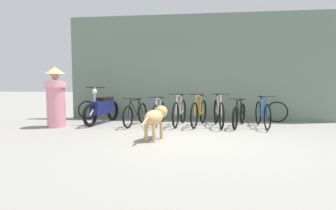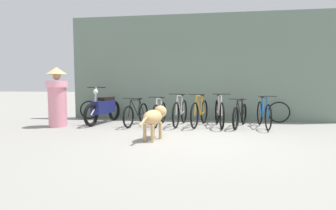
# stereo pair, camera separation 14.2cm
# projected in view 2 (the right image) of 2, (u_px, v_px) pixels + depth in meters

# --- Properties ---
(ground_plane) EXTENTS (60.00, 60.00, 0.00)m
(ground_plane) POSITION_uv_depth(u_px,v_px,m) (197.00, 140.00, 5.52)
(ground_plane) COLOR gray
(shop_wall_back) EXTENTS (8.55, 0.20, 3.38)m
(shop_wall_back) POSITION_uv_depth(u_px,v_px,m) (201.00, 68.00, 8.41)
(shop_wall_back) COLOR slate
(shop_wall_back) RESTS_ON ground
(bicycle_0) EXTENTS (0.46, 1.59, 0.80)m
(bicycle_0) POSITION_uv_depth(u_px,v_px,m) (136.00, 114.00, 7.44)
(bicycle_0) COLOR black
(bicycle_0) RESTS_ON ground
(bicycle_1) EXTENTS (0.46, 1.65, 0.83)m
(bicycle_1) POSITION_uv_depth(u_px,v_px,m) (160.00, 113.00, 7.46)
(bicycle_1) COLOR black
(bicycle_1) RESTS_ON ground
(bicycle_2) EXTENTS (0.46, 1.69, 0.92)m
(bicycle_2) POSITION_uv_depth(u_px,v_px,m) (180.00, 112.00, 7.44)
(bicycle_2) COLOR black
(bicycle_2) RESTS_ON ground
(bicycle_3) EXTENTS (0.54, 1.66, 0.91)m
(bicycle_3) POSITION_uv_depth(u_px,v_px,m) (200.00, 113.00, 7.34)
(bicycle_3) COLOR black
(bicycle_3) RESTS_ON ground
(bicycle_4) EXTENTS (0.46, 1.71, 0.93)m
(bicycle_4) POSITION_uv_depth(u_px,v_px,m) (219.00, 113.00, 7.29)
(bicycle_4) COLOR black
(bicycle_4) RESTS_ON ground
(bicycle_5) EXTENTS (0.64, 1.62, 0.80)m
(bicycle_5) POSITION_uv_depth(u_px,v_px,m) (240.00, 115.00, 7.18)
(bicycle_5) COLOR black
(bicycle_5) RESTS_ON ground
(bicycle_6) EXTENTS (0.46, 1.70, 0.87)m
(bicycle_6) POSITION_uv_depth(u_px,v_px,m) (264.00, 114.00, 7.12)
(bicycle_6) COLOR black
(bicycle_6) RESTS_ON ground
(motorcycle) EXTENTS (0.58, 1.92, 1.09)m
(motorcycle) POSITION_uv_depth(u_px,v_px,m) (104.00, 108.00, 7.83)
(motorcycle) COLOR black
(motorcycle) RESTS_ON ground
(stray_dog) EXTENTS (0.51, 1.07, 0.70)m
(stray_dog) POSITION_uv_depth(u_px,v_px,m) (155.00, 117.00, 5.55)
(stray_dog) COLOR tan
(stray_dog) RESTS_ON ground
(person_in_robes) EXTENTS (0.62, 0.62, 1.64)m
(person_in_robes) POSITION_uv_depth(u_px,v_px,m) (57.00, 96.00, 7.19)
(person_in_robes) COLOR pink
(person_in_robes) RESTS_ON ground
(spare_tire_left) EXTENTS (0.60, 0.21, 0.62)m
(spare_tire_left) POSITION_uv_depth(u_px,v_px,m) (89.00, 110.00, 8.80)
(spare_tire_left) COLOR black
(spare_tire_left) RESTS_ON ground
(spare_tire_right) EXTENTS (0.64, 0.13, 0.64)m
(spare_tire_right) POSITION_uv_depth(u_px,v_px,m) (279.00, 112.00, 7.94)
(spare_tire_right) COLOR black
(spare_tire_right) RESTS_ON ground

